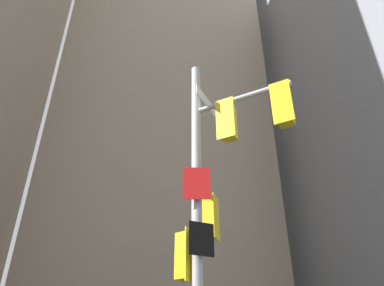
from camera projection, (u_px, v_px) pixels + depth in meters
The scene contains 2 objects.
building_mid_block at pixel (157, 119), 37.23m from camera, with size 16.95×16.95×45.50m, color tan.
signal_pole_assembly at pixel (213, 195), 8.41m from camera, with size 2.44×3.42×8.86m.
Camera 1 is at (-1.76, -7.73, 1.75)m, focal length 34.04 mm.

